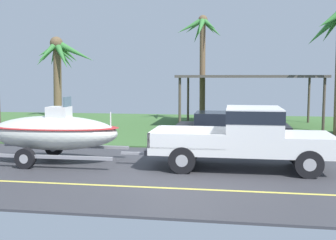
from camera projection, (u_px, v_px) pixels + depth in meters
ground at (198, 134)px, 20.50m from camera, size 36.00×22.00×0.11m
pickup_truck_towing at (252, 135)px, 12.56m from camera, size 5.71×2.11×1.92m
boat_on_trailer at (53, 132)px, 13.58m from camera, size 5.74×2.31×2.20m
parked_sedan_far at (231, 129)px, 16.92m from camera, size 4.60×1.90×1.38m
carport_awning at (249, 77)px, 23.19m from camera, size 7.89×4.67×2.93m
palm_tree_near_right at (202, 42)px, 24.89m from camera, size 2.87×3.54×6.59m
palm_tree_mid at (56, 60)px, 27.95m from camera, size 2.75×2.96×5.20m
palm_tree_far_left at (59, 62)px, 21.77m from camera, size 3.47×2.64×4.97m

